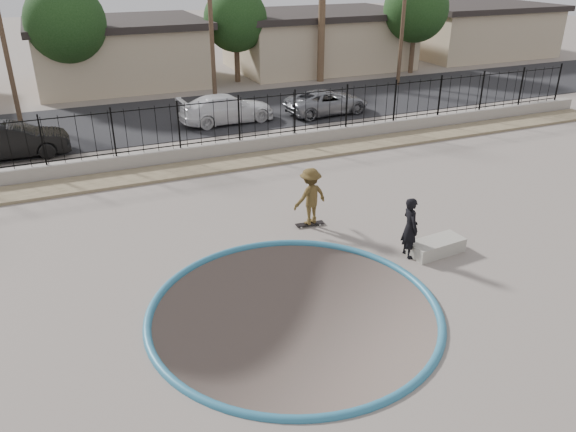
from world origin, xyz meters
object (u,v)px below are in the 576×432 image
(concrete_ledge, at_px, (436,247))
(car_d, at_px, (327,102))
(skater, at_px, (310,199))
(videographer, at_px, (410,228))
(car_b, at_px, (12,141))
(car_c, at_px, (227,109))
(skateboard, at_px, (310,224))

(concrete_ledge, distance_m, car_d, 15.01)
(skater, xyz_separation_m, concrete_ledge, (2.54, -2.98, -0.69))
(videographer, distance_m, car_b, 16.67)
(videographer, height_order, concrete_ledge, videographer)
(skater, bearing_deg, car_d, -132.43)
(concrete_ledge, height_order, car_c, car_c)
(skateboard, distance_m, car_d, 13.19)
(concrete_ledge, relative_size, car_b, 0.37)
(concrete_ledge, bearing_deg, car_d, 75.06)
(videographer, relative_size, concrete_ledge, 1.10)
(car_c, bearing_deg, skater, 171.55)
(skater, xyz_separation_m, car_b, (-8.48, 10.40, -0.14))
(concrete_ledge, xyz_separation_m, car_b, (-11.02, 13.38, 0.56))
(skateboard, bearing_deg, car_c, 90.82)
(concrete_ledge, bearing_deg, skater, 130.43)
(skater, bearing_deg, concrete_ledge, 117.09)
(skater, distance_m, car_d, 13.18)
(skateboard, relative_size, videographer, 0.52)
(skateboard, relative_size, concrete_ledge, 0.57)
(skater, xyz_separation_m, car_d, (6.41, 11.51, -0.25))
(skateboard, distance_m, car_c, 12.07)
(skateboard, bearing_deg, concrete_ledge, -43.31)
(skater, height_order, car_b, skater)
(car_b, bearing_deg, car_d, -85.54)
(car_d, bearing_deg, skateboard, 146.75)
(car_b, bearing_deg, skater, -140.64)
(skateboard, xyz_separation_m, car_b, (-8.48, 10.40, 0.69))
(skater, xyz_separation_m, skateboard, (-0.00, -0.00, -0.83))
(concrete_ledge, bearing_deg, car_b, 129.46)
(car_b, relative_size, car_c, 0.93)
(skater, height_order, car_d, skater)
(videographer, bearing_deg, concrete_ledge, -95.93)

